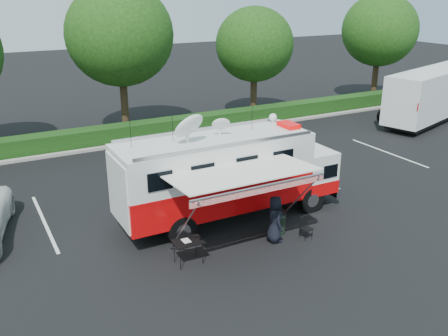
% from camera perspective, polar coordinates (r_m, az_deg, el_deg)
% --- Properties ---
extents(ground_plane, '(120.00, 120.00, 0.00)m').
position_cam_1_polar(ground_plane, '(19.66, 0.69, -5.65)').
color(ground_plane, black).
rests_on(ground_plane, ground).
extents(back_border, '(60.00, 6.14, 8.87)m').
position_cam_1_polar(back_border, '(30.22, -9.52, 13.08)').
color(back_border, '#9E998E').
rests_on(back_border, ground_plane).
extents(stall_lines, '(24.12, 5.50, 0.01)m').
position_cam_1_polar(stall_lines, '(21.91, -4.26, -2.90)').
color(stall_lines, silver).
rests_on(stall_lines, ground_plane).
extents(command_truck, '(8.86, 2.44, 4.26)m').
position_cam_1_polar(command_truck, '(18.90, 0.51, -0.72)').
color(command_truck, black).
rests_on(command_truck, ground_plane).
extents(awning, '(4.84, 2.51, 2.92)m').
position_cam_1_polar(awning, '(16.16, 2.38, -0.96)').
color(awning, silver).
rests_on(awning, ground_plane).
extents(person, '(0.67, 0.91, 1.71)m').
position_cam_1_polar(person, '(18.03, 5.73, -8.28)').
color(person, black).
rests_on(person, ground_plane).
extents(folding_table, '(0.98, 0.71, 0.82)m').
position_cam_1_polar(folding_table, '(16.27, -4.12, -8.46)').
color(folding_table, black).
rests_on(folding_table, ground_plane).
extents(folding_chair, '(0.46, 0.49, 0.81)m').
position_cam_1_polar(folding_chair, '(18.20, 9.23, -6.48)').
color(folding_chair, black).
rests_on(folding_chair, ground_plane).
extents(trash_bin, '(0.58, 0.58, 0.86)m').
position_cam_1_polar(trash_bin, '(18.38, 6.21, -6.19)').
color(trash_bin, black).
rests_on(trash_bin, ground_plane).
extents(semi_trailer, '(11.39, 5.58, 3.46)m').
position_cam_1_polar(semi_trailer, '(36.67, 23.26, 7.90)').
color(semi_trailer, silver).
rests_on(semi_trailer, ground_plane).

